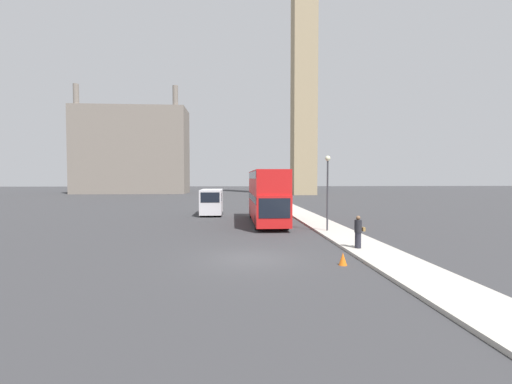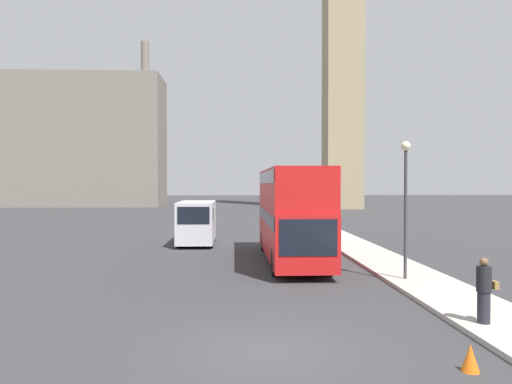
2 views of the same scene
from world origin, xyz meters
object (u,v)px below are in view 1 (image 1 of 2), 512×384
at_px(pedestrian, 358,232).
at_px(clock_tower, 304,32).
at_px(street_lamp, 328,181).
at_px(white_van, 212,201).
at_px(red_double_decker_bus, 267,194).

bearing_deg(pedestrian, clock_tower, 80.88).
bearing_deg(street_lamp, white_van, 125.75).
distance_m(clock_tower, pedestrian, 72.57).
relative_size(red_double_decker_bus, white_van, 2.15).
height_order(clock_tower, white_van, clock_tower).
height_order(red_double_decker_bus, street_lamp, street_lamp).
relative_size(clock_tower, pedestrian, 43.49).
bearing_deg(pedestrian, street_lamp, 89.55).
relative_size(red_double_decker_bus, pedestrian, 6.52).
bearing_deg(clock_tower, street_lamp, -100.03).
distance_m(white_van, street_lamp, 15.13).
distance_m(clock_tower, red_double_decker_bus, 62.97).
bearing_deg(clock_tower, white_van, -113.09).
distance_m(red_double_decker_bus, pedestrian, 12.07).
height_order(pedestrian, street_lamp, street_lamp).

